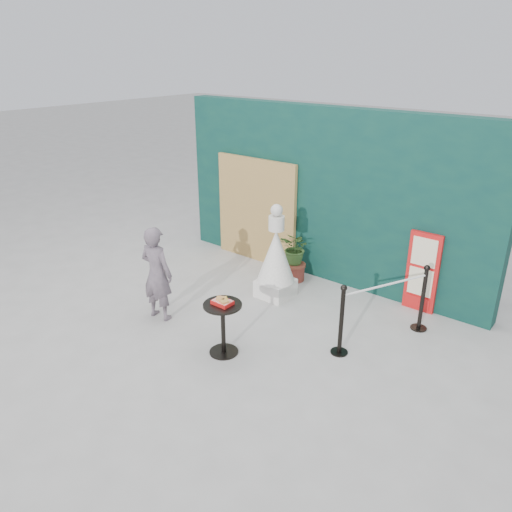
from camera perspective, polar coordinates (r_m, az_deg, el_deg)
name	(u,v)px	position (r m, az deg, el deg)	size (l,w,h in m)	color
ground	(202,348)	(7.12, -6.17, -10.39)	(60.00, 60.00, 0.00)	#ADAAA5
back_wall	(326,196)	(8.79, 8.06, 6.85)	(6.00, 0.30, 3.00)	#0A2D2C
bamboo_fence	(256,211)	(9.53, 0.01, 5.20)	(1.80, 0.08, 2.00)	tan
woman	(157,274)	(7.63, -11.26, -1.98)	(0.54, 0.35, 1.48)	slate
menu_board	(422,272)	(8.15, 18.46, -1.80)	(0.50, 0.07, 1.30)	red
statue	(276,260)	(8.17, 2.29, -0.46)	(0.63, 0.63, 1.61)	white
cafe_table	(223,321)	(6.74, -3.80, -7.39)	(0.52, 0.52, 0.75)	black
food_basket	(223,302)	(6.60, -3.83, -5.22)	(0.26, 0.19, 0.11)	red
planter	(296,253)	(8.82, 4.59, 0.38)	(0.54, 0.47, 0.91)	brown
stanchion_barrier	(384,310)	(7.22, 14.38, -5.96)	(0.84, 1.54, 1.03)	black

